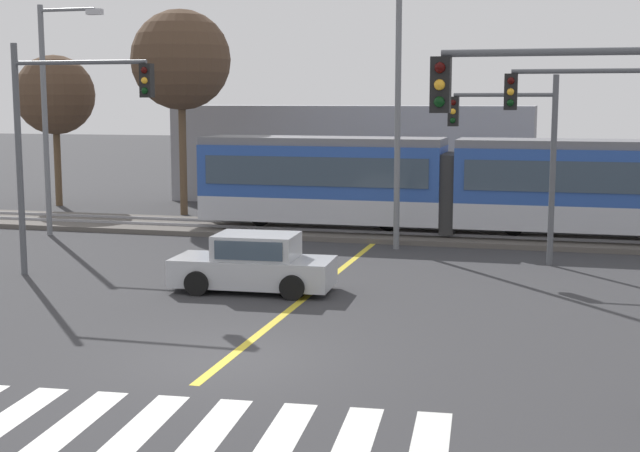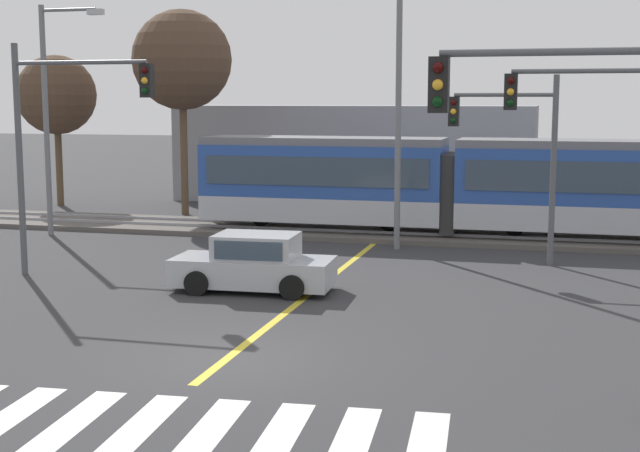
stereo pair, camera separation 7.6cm
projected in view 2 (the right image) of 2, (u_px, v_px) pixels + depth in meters
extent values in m
plane|color=#333335|center=(226.00, 360.00, 17.23)|extent=(200.00, 200.00, 0.00)
cube|color=#56514C|center=(384.00, 233.00, 32.90)|extent=(120.00, 4.00, 0.18)
cube|color=#939399|center=(381.00, 232.00, 32.19)|extent=(120.00, 0.08, 0.10)
cube|color=#939399|center=(388.00, 227.00, 33.57)|extent=(120.00, 0.08, 0.10)
cube|color=#B7BAC1|center=(324.00, 207.00, 33.37)|extent=(9.00, 2.60, 0.90)
cube|color=#284C9E|center=(324.00, 170.00, 33.17)|extent=(9.00, 2.60, 1.90)
cube|color=#384756|center=(314.00, 172.00, 31.90)|extent=(8.28, 0.04, 1.04)
cube|color=slate|center=(324.00, 141.00, 33.01)|extent=(9.00, 2.39, 0.28)
cylinder|color=black|center=(388.00, 222.00, 32.80)|extent=(0.70, 0.20, 0.70)
cylinder|color=black|center=(261.00, 217.00, 34.06)|extent=(0.70, 0.20, 0.70)
cube|color=#B7BAC1|center=(588.00, 216.00, 30.95)|extent=(9.00, 2.60, 0.90)
cube|color=#284C9E|center=(589.00, 176.00, 30.75)|extent=(9.00, 2.60, 1.90)
cube|color=#384756|center=(591.00, 177.00, 29.48)|extent=(8.28, 0.04, 1.04)
cube|color=slate|center=(591.00, 144.00, 30.60)|extent=(9.00, 2.39, 0.28)
cylinder|color=black|center=(514.00, 226.00, 31.64)|extent=(0.70, 0.20, 0.70)
cube|color=#2D2D2D|center=(451.00, 192.00, 32.06)|extent=(0.50, 2.34, 2.80)
cube|color=silver|center=(11.00, 416.00, 14.15)|extent=(0.77, 2.83, 0.01)
cube|color=silver|center=(75.00, 421.00, 13.95)|extent=(0.77, 2.83, 0.01)
cube|color=silver|center=(141.00, 425.00, 13.75)|extent=(0.77, 2.83, 0.01)
cube|color=silver|center=(210.00, 430.00, 13.55)|extent=(0.77, 2.83, 0.01)
cube|color=silver|center=(280.00, 435.00, 13.35)|extent=(0.77, 2.83, 0.01)
cube|color=silver|center=(353.00, 440.00, 13.15)|extent=(0.77, 2.83, 0.01)
cube|color=silver|center=(427.00, 445.00, 12.95)|extent=(0.77, 2.83, 0.01)
cube|color=gold|center=(313.00, 291.00, 23.33)|extent=(0.20, 16.02, 0.01)
cube|color=#B7BABF|center=(253.00, 271.00, 23.38)|extent=(4.28, 1.92, 0.72)
cube|color=#B7BABF|center=(256.00, 246.00, 23.26)|extent=(2.18, 1.63, 0.64)
cube|color=#384756|center=(220.00, 245.00, 23.47)|extent=(0.17, 1.43, 0.52)
cube|color=#384756|center=(248.00, 251.00, 22.51)|extent=(1.78, 0.13, 0.48)
cylinder|color=black|center=(197.00, 283.00, 22.84)|extent=(0.65, 0.25, 0.64)
cylinder|color=black|center=(218.00, 271.00, 24.49)|extent=(0.65, 0.25, 0.64)
cylinder|color=black|center=(292.00, 287.00, 22.33)|extent=(0.65, 0.25, 0.64)
cylinder|color=black|center=(307.00, 274.00, 23.97)|extent=(0.65, 0.25, 0.64)
cylinder|color=#515459|center=(596.00, 71.00, 21.58)|extent=(4.00, 0.12, 0.12)
cube|color=black|center=(511.00, 92.00, 22.16)|extent=(0.32, 0.28, 0.90)
sphere|color=#360605|center=(511.00, 81.00, 21.97)|extent=(0.18, 0.18, 0.18)
sphere|color=#F7AA26|center=(510.00, 92.00, 22.01)|extent=(0.18, 0.18, 0.18)
sphere|color=black|center=(510.00, 103.00, 22.05)|extent=(0.18, 0.18, 0.18)
cylinder|color=#515459|center=(552.00, 52.00, 13.87)|extent=(3.50, 0.12, 0.12)
cube|color=black|center=(439.00, 85.00, 14.38)|extent=(0.32, 0.28, 0.90)
sphere|color=#360605|center=(438.00, 68.00, 14.20)|extent=(0.18, 0.18, 0.18)
sphere|color=#F7AA26|center=(438.00, 85.00, 14.24)|extent=(0.18, 0.18, 0.18)
sphere|color=black|center=(437.00, 102.00, 14.28)|extent=(0.18, 0.18, 0.18)
cylinder|color=#515459|center=(553.00, 171.00, 26.63)|extent=(0.18, 0.18, 5.73)
cylinder|color=#515459|center=(504.00, 95.00, 26.69)|extent=(3.00, 0.12, 0.12)
cube|color=black|center=(454.00, 111.00, 27.14)|extent=(0.32, 0.28, 0.90)
sphere|color=#360605|center=(453.00, 103.00, 26.96)|extent=(0.18, 0.18, 0.18)
sphere|color=#F7AA26|center=(453.00, 112.00, 27.00)|extent=(0.18, 0.18, 0.18)
sphere|color=black|center=(453.00, 120.00, 27.04)|extent=(0.18, 0.18, 0.18)
cylinder|color=#515459|center=(20.00, 161.00, 25.18)|extent=(0.18, 0.18, 6.55)
cylinder|color=#515459|center=(79.00, 62.00, 24.29)|extent=(4.00, 0.12, 0.12)
cube|color=black|center=(147.00, 81.00, 23.85)|extent=(0.32, 0.28, 0.90)
sphere|color=#360605|center=(144.00, 70.00, 23.67)|extent=(0.18, 0.18, 0.18)
sphere|color=#F7AA26|center=(145.00, 81.00, 23.71)|extent=(0.18, 0.18, 0.18)
sphere|color=black|center=(145.00, 91.00, 23.74)|extent=(0.18, 0.18, 0.18)
cylinder|color=slate|center=(46.00, 122.00, 32.51)|extent=(0.20, 0.20, 8.36)
cylinder|color=slate|center=(68.00, 10.00, 31.67)|extent=(2.16, 0.12, 0.12)
cube|color=#B2B2B7|center=(96.00, 12.00, 31.41)|extent=(0.56, 0.28, 0.20)
cylinder|color=slate|center=(398.00, 103.00, 29.32)|extent=(0.20, 0.20, 9.73)
cylinder|color=brown|center=(59.00, 158.00, 41.96)|extent=(0.32, 0.32, 4.47)
sphere|color=#4C3828|center=(56.00, 95.00, 41.55)|extent=(3.69, 3.69, 3.69)
cylinder|color=brown|center=(184.00, 148.00, 38.53)|extent=(0.32, 0.32, 5.82)
sphere|color=#4C3828|center=(182.00, 60.00, 38.00)|extent=(4.27, 4.27, 4.27)
cube|color=gray|center=(357.00, 153.00, 44.64)|extent=(17.44, 6.00, 4.69)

